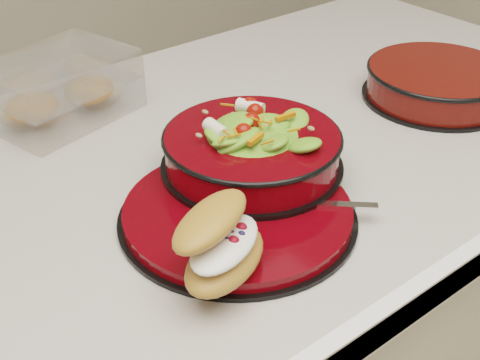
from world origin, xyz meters
TOP-DOWN VIEW (x-y plane):
  - island_counter at (0.00, -0.00)m, footprint 1.24×0.74m
  - dinner_plate at (-0.19, -0.15)m, footprint 0.29×0.29m
  - salad_bowl at (-0.13, -0.09)m, footprint 0.24×0.24m
  - croissant at (-0.28, -0.22)m, footprint 0.14×0.13m
  - fork at (-0.13, -0.20)m, footprint 0.12×0.12m
  - pastry_box at (-0.23, 0.24)m, footprint 0.24×0.20m
  - extra_bowl at (0.27, -0.09)m, footprint 0.24×0.24m

SIDE VIEW (x-z plane):
  - island_counter at x=0.00m, z-range 0.00..0.91m
  - dinner_plate at x=-0.19m, z-range 0.90..0.92m
  - fork at x=-0.13m, z-range 0.92..0.92m
  - extra_bowl at x=0.27m, z-range 0.90..0.96m
  - pastry_box at x=-0.23m, z-range 0.90..0.99m
  - croissant at x=-0.28m, z-range 0.92..0.99m
  - salad_bowl at x=-0.13m, z-range 0.91..1.01m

